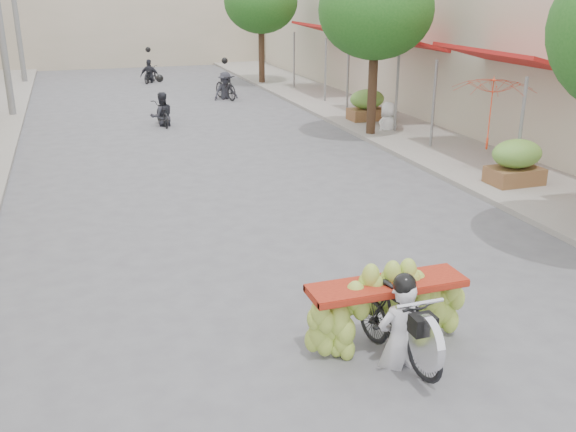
{
  "coord_description": "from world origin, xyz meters",
  "views": [
    {
      "loc": [
        -3.33,
        -3.87,
        4.43
      ],
      "look_at": [
        -0.36,
        4.94,
        1.1
      ],
      "focal_mm": 40.0,
      "sensor_mm": 36.0,
      "label": 1
    }
  ],
  "objects": [
    {
      "name": "street_tree_mid",
      "position": [
        5.4,
        14.0,
        3.78
      ],
      "size": [
        3.4,
        3.4,
        5.25
      ],
      "color": "#3A2719",
      "rests_on": "ground"
    },
    {
      "name": "market_umbrella",
      "position": [
        6.06,
        8.93,
        2.49
      ],
      "size": [
        2.58,
        2.58,
        1.78
      ],
      "rotation": [
        0.0,
        0.0,
        -0.42
      ],
      "color": "red",
      "rests_on": "ground"
    },
    {
      "name": "street_tree_far",
      "position": [
        5.4,
        26.0,
        3.78
      ],
      "size": [
        3.4,
        3.4,
        5.25
      ],
      "color": "#3A2719",
      "rests_on": "ground"
    },
    {
      "name": "banana_motorbike",
      "position": [
        0.19,
        2.44,
        0.69
      ],
      "size": [
        2.2,
        1.85,
        2.05
      ],
      "color": "black",
      "rests_on": "ground"
    },
    {
      "name": "far_building",
      "position": [
        0.0,
        38.0,
        3.5
      ],
      "size": [
        20.0,
        6.0,
        7.0
      ],
      "primitive_type": "cube",
      "color": "#B8A991",
      "rests_on": "ground"
    },
    {
      "name": "shophouse_row_right",
      "position": [
        11.99,
        14.0,
        3.0
      ],
      "size": [
        9.77,
        40.0,
        6.0
      ],
      "color": "beige",
      "rests_on": "ground"
    },
    {
      "name": "bg_motorbike_b",
      "position": [
        2.77,
        22.4,
        0.83
      ],
      "size": [
        1.16,
        1.85,
        1.95
      ],
      "color": "black",
      "rests_on": "ground"
    },
    {
      "name": "produce_crate_mid",
      "position": [
        6.2,
        8.0,
        0.71
      ],
      "size": [
        1.2,
        0.88,
        1.16
      ],
      "color": "brown",
      "rests_on": "ground"
    },
    {
      "name": "bg_motorbike_c",
      "position": [
        0.4,
        28.41,
        0.84
      ],
      "size": [
        1.11,
        1.5,
        1.95
      ],
      "color": "black",
      "rests_on": "ground"
    },
    {
      "name": "sidewalk_right",
      "position": [
        7.0,
        15.0,
        0.06
      ],
      "size": [
        4.0,
        60.0,
        0.12
      ],
      "primitive_type": "cube",
      "color": "gray",
      "rests_on": "ground"
    },
    {
      "name": "bg_motorbike_a",
      "position": [
        -0.51,
        17.84,
        0.78
      ],
      "size": [
        0.83,
        1.46,
        1.95
      ],
      "color": "black",
      "rests_on": "ground"
    },
    {
      "name": "pedestrian",
      "position": [
        6.2,
        14.37,
        1.0
      ],
      "size": [
        0.99,
        0.78,
        1.76
      ],
      "rotation": [
        0.0,
        0.0,
        3.49
      ],
      "color": "white",
      "rests_on": "ground"
    },
    {
      "name": "produce_crate_far",
      "position": [
        6.2,
        16.0,
        0.71
      ],
      "size": [
        1.2,
        0.88,
        1.16
      ],
      "color": "brown",
      "rests_on": "ground"
    }
  ]
}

